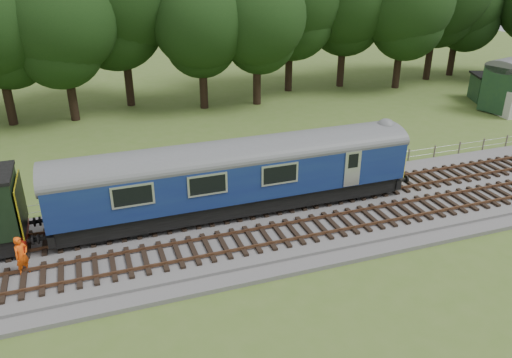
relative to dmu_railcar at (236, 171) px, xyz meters
name	(u,v)px	position (x,y,z in m)	size (l,w,h in m)	color
ground	(294,221)	(2.63, -1.40, -2.61)	(120.00, 120.00, 0.00)	#496625
ballast	(294,218)	(2.63, -1.40, -2.43)	(70.00, 7.00, 0.35)	#4C4C4F
track_north	(284,202)	(2.63, 0.00, -2.19)	(67.20, 2.40, 0.21)	black
track_south	(307,229)	(2.63, -3.00, -2.19)	(67.20, 2.40, 0.21)	black
fence	(263,185)	(2.63, 3.10, -2.61)	(64.00, 0.12, 1.00)	#6B6054
tree_line	(195,106)	(2.63, 20.60, -2.61)	(70.00, 8.00, 18.00)	black
dmu_railcar	(236,171)	(0.00, 0.00, 0.00)	(18.05, 2.86, 3.88)	black
worker	(22,256)	(-9.95, -2.29, -1.39)	(0.63, 0.42, 1.74)	#FA510D
shed	(489,87)	(28.44, 13.48, -1.38)	(3.85, 3.85, 2.41)	#183522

